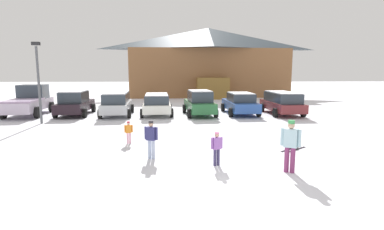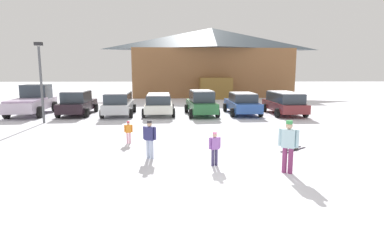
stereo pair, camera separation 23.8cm
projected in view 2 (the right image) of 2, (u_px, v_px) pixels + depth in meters
The scene contains 15 objects.
ground at pixel (223, 197), 7.60m from camera, with size 160.00×160.00×0.00m, color silver.
ski_lodge at pixel (211, 62), 37.71m from camera, with size 19.86×9.48×8.44m.
parked_black_sedan at pixel (78, 103), 21.70m from camera, with size 2.39×4.70×1.76m.
parked_silver_wagon at pixel (119, 103), 21.45m from camera, with size 2.42×4.66×1.67m.
parked_white_suv at pixel (159, 103), 21.67m from camera, with size 2.48×4.49×1.53m.
parked_green_coupe at pixel (201, 103), 21.47m from camera, with size 2.41×4.53×1.81m.
parked_blue_hatchback at pixel (242, 103), 22.01m from camera, with size 2.35×4.82×1.60m.
parked_maroon_van at pixel (284, 102), 21.84m from camera, with size 2.36×4.81×1.65m.
pickup_truck at pixel (33, 101), 21.85m from camera, with size 2.83×5.54×2.15m.
skier_teen_in_navy_coat at pixel (150, 137), 10.85m from camera, with size 0.50×0.31×1.41m.
skier_child_in_purple_jacket at pixel (215, 147), 10.04m from camera, with size 0.41×0.26×1.16m.
skier_adult_in_blue_parka at pixel (288, 144), 9.27m from camera, with size 0.56×0.40×1.67m.
skier_child_in_orange_jacket at pixel (128, 131), 13.16m from camera, with size 0.37×0.17×0.99m.
pair_of_skis at pixel (293, 149), 12.13m from camera, with size 1.29×1.10×0.08m.
lamp_post at pixel (41, 78), 17.97m from camera, with size 0.44×0.24×4.86m.
Camera 2 is at (-0.97, -7.19, 3.18)m, focal length 28.00 mm.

